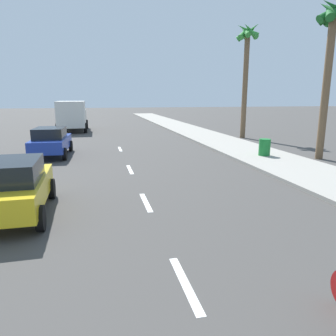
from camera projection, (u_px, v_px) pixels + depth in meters
The scene contains 12 objects.
ground_plane at pixel (122, 153), 18.51m from camera, with size 160.00×160.00×0.00m, color #423F3D.
sidewalk_strip at pixel (225, 143), 21.96m from camera, with size 3.60×80.00×0.14m, color #9E998E.
lane_stripe_2 at pixel (185, 283), 5.56m from camera, with size 0.16×1.80×0.01m, color white.
lane_stripe_3 at pixel (146, 202), 9.84m from camera, with size 0.16×1.80×0.01m, color white.
lane_stripe_4 at pixel (130, 169), 14.28m from camera, with size 0.16×1.80×0.01m, color white.
lane_stripe_5 at pixel (120, 149), 19.88m from camera, with size 0.16×1.80×0.01m, color white.
parked_car_yellow at pixel (13, 186), 8.59m from camera, with size 1.88×3.90×1.57m.
parked_car_blue at pixel (51, 141), 17.37m from camera, with size 2.02×4.14×1.57m.
delivery_truck at pixel (72, 115), 30.01m from camera, with size 2.69×6.25×2.80m.
palm_tree_mid at pixel (332, 36), 15.44m from camera, with size 1.88×1.78×7.91m.
palm_tree_far at pixel (247, 53), 23.94m from camera, with size 1.92×1.77×8.69m.
trash_bin_far at pixel (265, 147), 16.86m from camera, with size 0.60×0.60×0.88m, color #19722D.
Camera 1 is at (-1.39, 1.60, 3.19)m, focal length 34.06 mm.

